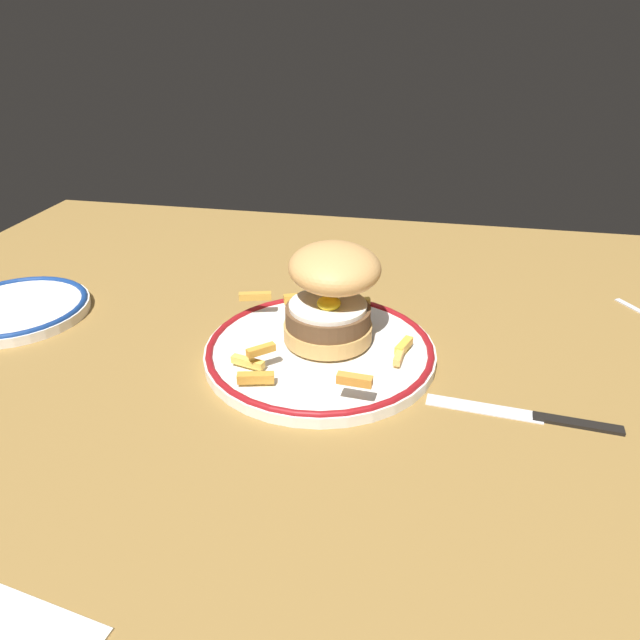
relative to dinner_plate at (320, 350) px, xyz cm
name	(u,v)px	position (x,y,z in cm)	size (l,w,h in cm)	color
ground_plane	(281,392)	(-3.28, -4.86, -2.84)	(118.27, 107.54, 4.00)	olive
dinner_plate	(320,350)	(0.00, 0.00, 0.00)	(25.55, 25.55, 1.60)	white
burger	(331,293)	(0.84, 2.20, 6.03)	(13.46, 13.65, 10.72)	tan
fries_pile	(312,329)	(-1.23, 1.50, 1.66)	(21.17, 21.53, 2.83)	gold
side_plate	(17,309)	(-39.60, 2.42, 0.00)	(17.57, 17.57, 1.60)	white
knife	(538,416)	(22.39, -6.90, -0.58)	(18.06, 3.16, 0.70)	black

